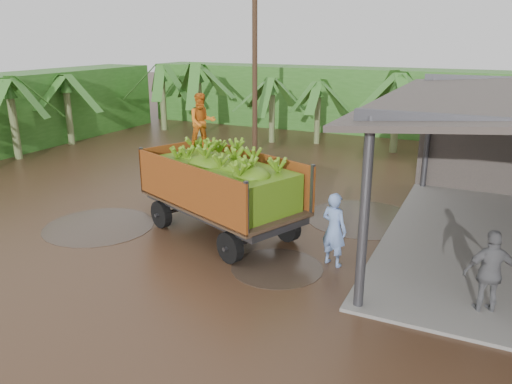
# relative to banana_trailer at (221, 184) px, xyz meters

# --- Properties ---
(ground) EXTENTS (100.00, 100.00, 0.00)m
(ground) POSITION_rel_banana_trailer_xyz_m (-0.77, 1.35, -1.46)
(ground) COLOR black
(ground) RESTS_ON ground
(hedge_north) EXTENTS (22.00, 3.00, 3.60)m
(hedge_north) POSITION_rel_banana_trailer_xyz_m (-2.77, 17.35, 0.34)
(hedge_north) COLOR #2D661E
(hedge_north) RESTS_ON ground
(hedge_west) EXTENTS (3.00, 18.00, 3.60)m
(hedge_west) POSITION_rel_banana_trailer_xyz_m (-14.77, 5.35, 0.34)
(hedge_west) COLOR #2D661E
(hedge_west) RESTS_ON ground
(banana_trailer) EXTENTS (6.66, 4.00, 3.86)m
(banana_trailer) POSITION_rel_banana_trailer_xyz_m (0.00, 0.00, 0.00)
(banana_trailer) COLOR #B05519
(banana_trailer) RESTS_ON ground
(man_blue) EXTENTS (0.78, 0.63, 1.84)m
(man_blue) POSITION_rel_banana_trailer_xyz_m (3.43, -0.57, -0.54)
(man_blue) COLOR #7494D4
(man_blue) RESTS_ON ground
(man_grey) EXTENTS (1.15, 0.81, 1.81)m
(man_grey) POSITION_rel_banana_trailer_xyz_m (6.91, -1.43, -0.56)
(man_grey) COLOR slate
(man_grey) RESTS_ON ground
(utility_pole) EXTENTS (1.20, 0.24, 8.42)m
(utility_pole) POSITION_rel_banana_trailer_xyz_m (-3.58, 9.62, 2.81)
(utility_pole) COLOR #47301E
(utility_pole) RESTS_ON ground
(banana_plants) EXTENTS (24.56, 20.70, 4.02)m
(banana_plants) POSITION_rel_banana_trailer_xyz_m (-6.69, 8.02, 0.33)
(banana_plants) COLOR #2D661E
(banana_plants) RESTS_ON ground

